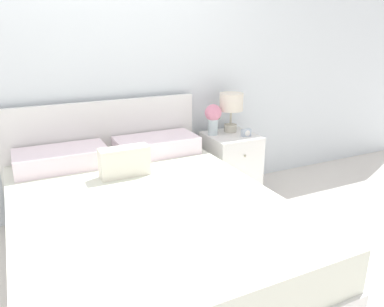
{
  "coord_description": "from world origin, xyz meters",
  "views": [
    {
      "loc": [
        -0.65,
        -3.05,
        1.53
      ],
      "look_at": [
        0.55,
        -0.57,
        0.6
      ],
      "focal_mm": 35.0,
      "sensor_mm": 36.0,
      "label": 1
    }
  ],
  "objects_px": {
    "bed": "(142,228)",
    "flower_vase": "(213,116)",
    "alarm_clock": "(246,133)",
    "table_lamp": "(231,105)",
    "nightstand": "(230,165)"
  },
  "relations": [
    {
      "from": "bed",
      "to": "flower_vase",
      "type": "distance_m",
      "value": 1.34
    },
    {
      "from": "flower_vase",
      "to": "alarm_clock",
      "type": "bearing_deg",
      "value": -37.99
    },
    {
      "from": "bed",
      "to": "table_lamp",
      "type": "height_order",
      "value": "table_lamp"
    },
    {
      "from": "bed",
      "to": "alarm_clock",
      "type": "distance_m",
      "value": 1.39
    },
    {
      "from": "nightstand",
      "to": "alarm_clock",
      "type": "xyz_separation_m",
      "value": [
        0.09,
        -0.11,
        0.33
      ]
    },
    {
      "from": "bed",
      "to": "nightstand",
      "type": "relative_size",
      "value": 3.45
    },
    {
      "from": "flower_vase",
      "to": "table_lamp",
      "type": "bearing_deg",
      "value": 4.21
    },
    {
      "from": "nightstand",
      "to": "flower_vase",
      "type": "xyz_separation_m",
      "value": [
        -0.14,
        0.08,
        0.47
      ]
    },
    {
      "from": "bed",
      "to": "alarm_clock",
      "type": "relative_size",
      "value": 24.28
    },
    {
      "from": "bed",
      "to": "table_lamp",
      "type": "bearing_deg",
      "value": 34.89
    },
    {
      "from": "alarm_clock",
      "to": "bed",
      "type": "bearing_deg",
      "value": -153.15
    },
    {
      "from": "flower_vase",
      "to": "nightstand",
      "type": "bearing_deg",
      "value": -28.59
    },
    {
      "from": "bed",
      "to": "table_lamp",
      "type": "relative_size",
      "value": 5.7
    },
    {
      "from": "table_lamp",
      "to": "flower_vase",
      "type": "relative_size",
      "value": 1.3
    },
    {
      "from": "nightstand",
      "to": "bed",
      "type": "bearing_deg",
      "value": -147.24
    }
  ]
}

